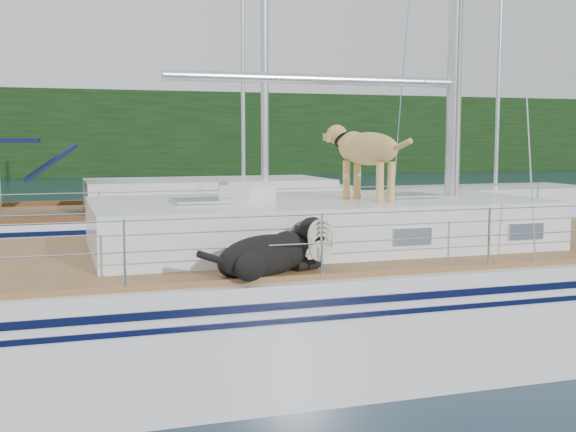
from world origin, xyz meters
name	(u,v)px	position (x,y,z in m)	size (l,w,h in m)	color
ground	(253,354)	(0.00, 0.00, 0.00)	(120.00, 120.00, 0.00)	black
tree_line	(86,133)	(0.00, 45.00, 3.00)	(90.00, 3.00, 6.00)	black
shore_bank	(86,167)	(0.00, 46.20, 0.60)	(92.00, 1.00, 1.20)	#595147
main_sailboat	(261,297)	(0.10, -0.01, 0.68)	(12.00, 3.97, 14.01)	white
neighbor_sailboat	(155,235)	(-0.29, 6.39, 0.63)	(11.00, 3.50, 13.30)	white
bg_boat_center	(244,200)	(4.00, 16.00, 0.45)	(7.20, 3.00, 11.65)	white
bg_boat_east	(495,201)	(12.00, 13.00, 0.46)	(6.40, 3.00, 11.65)	white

